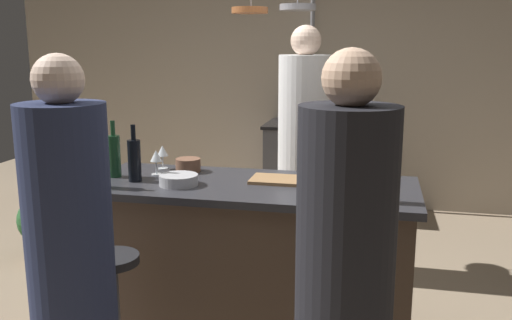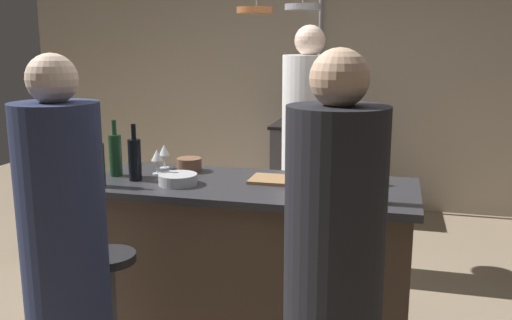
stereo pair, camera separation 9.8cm
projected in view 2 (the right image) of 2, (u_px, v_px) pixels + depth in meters
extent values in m
cube|color=#BCAD99|center=(322.00, 78.00, 5.62)|extent=(6.40, 0.16, 2.60)
cube|color=brown|center=(249.00, 265.00, 3.10)|extent=(1.72, 0.66, 0.86)
cube|color=#2D2D33|center=(249.00, 187.00, 3.01)|extent=(1.80, 0.72, 0.04)
cube|color=#47474C|center=(314.00, 170.00, 5.42)|extent=(0.76, 0.60, 0.86)
cube|color=black|center=(315.00, 125.00, 5.33)|extent=(0.80, 0.64, 0.03)
cylinder|color=white|center=(308.00, 166.00, 3.98)|extent=(0.37, 0.37, 1.57)
sphere|color=beige|center=(310.00, 41.00, 3.79)|extent=(0.21, 0.21, 0.21)
cylinder|color=black|center=(108.00, 258.00, 2.59)|extent=(0.26, 0.26, 0.04)
cylinder|color=#262D4C|center=(67.00, 278.00, 2.24)|extent=(0.34, 0.34, 1.43)
sphere|color=beige|center=(52.00, 79.00, 2.07)|extent=(0.19, 0.19, 0.19)
cylinder|color=black|center=(345.00, 283.00, 2.32)|extent=(0.26, 0.26, 0.04)
cylinder|color=black|center=(332.00, 310.00, 1.95)|extent=(0.35, 0.35, 1.45)
sphere|color=#D8AD8C|center=(339.00, 78.00, 1.78)|extent=(0.20, 0.20, 0.20)
cylinder|color=gray|center=(319.00, 102.00, 5.52)|extent=(0.04, 0.04, 2.15)
cylinder|color=#B26638|center=(255.00, 10.00, 4.09)|extent=(0.27, 0.27, 0.04)
cylinder|color=gray|center=(303.00, 7.00, 4.06)|extent=(0.27, 0.27, 0.04)
cylinder|color=brown|center=(51.00, 249.00, 4.29)|extent=(0.24, 0.24, 0.16)
sphere|color=#2D6633|center=(48.00, 217.00, 4.23)|extent=(0.36, 0.36, 0.36)
cube|color=#997047|center=(279.00, 180.00, 3.04)|extent=(0.32, 0.22, 0.02)
cylinder|color=#382319|center=(324.00, 170.00, 2.86)|extent=(0.05, 0.05, 0.21)
cylinder|color=#143319|center=(98.00, 165.00, 2.92)|extent=(0.07, 0.07, 0.23)
cylinder|color=#143319|center=(96.00, 136.00, 2.89)|extent=(0.03, 0.03, 0.08)
cylinder|color=black|center=(135.00, 160.00, 3.05)|extent=(0.07, 0.07, 0.23)
cylinder|color=black|center=(134.00, 132.00, 3.02)|extent=(0.03, 0.03, 0.08)
cylinder|color=#193D23|center=(116.00, 155.00, 3.16)|extent=(0.07, 0.07, 0.24)
cylinder|color=#193D23|center=(114.00, 127.00, 3.12)|extent=(0.03, 0.03, 0.08)
cylinder|color=#B78C8E|center=(381.00, 182.00, 2.60)|extent=(0.07, 0.07, 0.21)
cylinder|color=#B78C8E|center=(382.00, 152.00, 2.57)|extent=(0.03, 0.03, 0.08)
cylinder|color=silver|center=(165.00, 168.00, 3.37)|extent=(0.06, 0.06, 0.01)
cylinder|color=silver|center=(164.00, 161.00, 3.36)|extent=(0.01, 0.01, 0.07)
cone|color=silver|center=(164.00, 150.00, 3.35)|extent=(0.07, 0.07, 0.06)
cylinder|color=silver|center=(158.00, 174.00, 3.22)|extent=(0.06, 0.06, 0.01)
cylinder|color=silver|center=(157.00, 167.00, 3.21)|extent=(0.01, 0.01, 0.07)
cone|color=silver|center=(157.00, 155.00, 3.20)|extent=(0.07, 0.07, 0.06)
cylinder|color=silver|center=(371.00, 184.00, 2.98)|extent=(0.06, 0.06, 0.01)
cylinder|color=silver|center=(371.00, 177.00, 2.97)|extent=(0.01, 0.01, 0.07)
cone|color=silver|center=(372.00, 164.00, 2.95)|extent=(0.07, 0.07, 0.06)
cylinder|color=brown|center=(189.00, 165.00, 3.29)|extent=(0.15, 0.15, 0.08)
cylinder|color=#B7B7BC|center=(178.00, 179.00, 2.97)|extent=(0.21, 0.21, 0.06)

